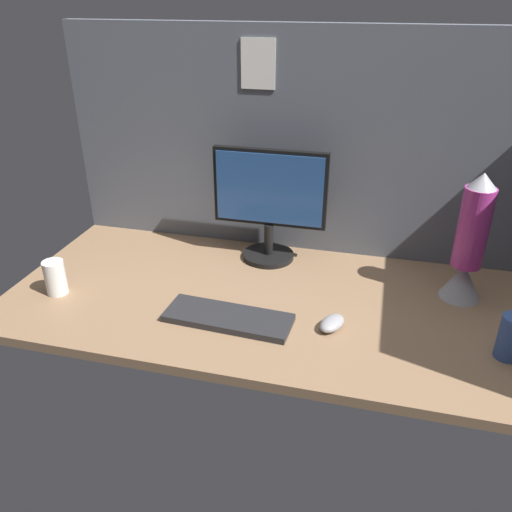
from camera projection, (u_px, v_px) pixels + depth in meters
The scene contains 8 objects.
ground_plane at pixel (296, 302), 161.12cm from camera, with size 180.00×80.00×3.00cm, color #8C6B4C.
cubicle_wall_back at pixel (320, 146), 175.03cm from camera, with size 180.00×5.50×76.50cm.
monitor at pixel (270, 201), 175.28cm from camera, with size 38.98×18.00×39.28cm.
keyboard at pixel (228, 318), 149.11cm from camera, with size 37.00×13.00×2.00cm, color #262628.
mouse at pixel (332, 323), 145.49cm from camera, with size 5.60×9.60×3.40cm, color #99999E.
mug_ceramic_white at pixel (55, 277), 160.82cm from camera, with size 6.49×6.49×11.10cm.
mug_ceramic_blue at pixel (512, 337), 132.09cm from camera, with size 10.46×6.45×12.33cm.
lava_lamp at pixel (469, 248), 153.51cm from camera, with size 12.33×12.33×40.37cm.
Camera 1 is at (21.72, -135.13, 85.63)cm, focal length 36.17 mm.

